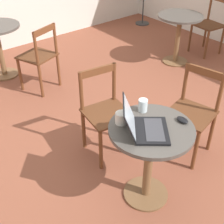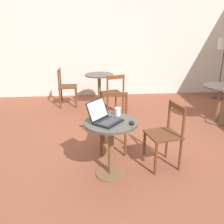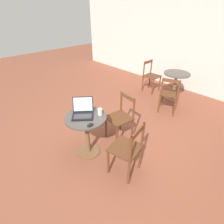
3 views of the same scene
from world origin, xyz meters
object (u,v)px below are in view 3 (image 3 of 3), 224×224
at_px(cafe_table_near, 87,127).
at_px(mouse, 90,125).
at_px(chair_far_front, 169,95).
at_px(laptop, 83,112).
at_px(mug, 90,107).
at_px(chair_far_left, 151,76).
at_px(drinking_glass, 100,112).
at_px(chair_near_back, 121,118).
at_px(cafe_table_far, 176,80).
at_px(chair_near_right, 127,150).

height_order(cafe_table_near, mouse, mouse).
relative_size(chair_far_front, laptop, 1.88).
bearing_deg(mug, chair_far_front, 80.02).
bearing_deg(chair_far_left, cafe_table_near, -74.61).
relative_size(cafe_table_near, drinking_glass, 7.11).
distance_m(mug, drinking_glass, 0.23).
bearing_deg(chair_near_back, cafe_table_near, -98.69).
bearing_deg(laptop, chair_far_front, 82.34).
bearing_deg(cafe_table_far, drinking_glass, -87.11).
xyz_separation_m(chair_near_back, drinking_glass, (-0.00, -0.48, 0.33)).
distance_m(chair_near_back, chair_far_front, 1.47).
distance_m(chair_near_right, mug, 0.92).
distance_m(laptop, drinking_glass, 0.26).
bearing_deg(cafe_table_near, laptop, 175.16).
height_order(laptop, mouse, laptop).
xyz_separation_m(chair_far_left, drinking_glass, (0.88, -2.63, 0.33)).
relative_size(chair_near_right, chair_far_front, 1.00).
height_order(chair_far_left, drinking_glass, chair_far_left).
relative_size(chair_far_left, mouse, 8.57).
bearing_deg(chair_near_back, chair_far_front, 85.65).
xyz_separation_m(cafe_table_far, mug, (-0.10, -2.65, 0.23)).
relative_size(chair_near_back, mouse, 8.57).
relative_size(cafe_table_far, mouse, 7.24).
relative_size(chair_near_back, chair_far_left, 1.00).
xyz_separation_m(cafe_table_near, mouse, (0.23, -0.09, 0.20)).
xyz_separation_m(cafe_table_near, mug, (-0.13, 0.19, 0.23)).
bearing_deg(chair_near_back, chair_near_right, -39.90).
xyz_separation_m(chair_near_right, mouse, (-0.50, -0.25, 0.30)).
bearing_deg(mouse, mug, 142.40).
relative_size(cafe_table_near, chair_near_right, 0.84).
height_order(chair_near_back, chair_near_right, same).
bearing_deg(mug, chair_far_left, 103.82).
relative_size(chair_near_right, mouse, 8.57).
height_order(chair_far_front, chair_far_left, same).
xyz_separation_m(cafe_table_near, laptop, (-0.07, 0.01, 0.24)).
bearing_deg(mug, mouse, -37.60).
xyz_separation_m(chair_near_right, drinking_glass, (-0.62, 0.04, 0.33)).
distance_m(chair_far_front, mug, 2.02).
xyz_separation_m(laptop, mouse, (0.31, -0.10, -0.03)).
xyz_separation_m(chair_near_right, mug, (-0.86, 0.03, 0.33)).
bearing_deg(cafe_table_near, cafe_table_far, 90.60).
relative_size(cafe_table_far, chair_near_right, 0.84).
distance_m(cafe_table_near, chair_far_front, 2.16).
bearing_deg(laptop, chair_near_right, 10.79).
xyz_separation_m(chair_far_left, mug, (0.65, -2.64, 0.33)).
height_order(cafe_table_far, mug, mug).
bearing_deg(chair_near_right, chair_far_front, 104.42).
height_order(laptop, mug, laptop).
bearing_deg(cafe_table_near, drinking_glass, 62.91).
bearing_deg(drinking_glass, laptop, -131.87).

